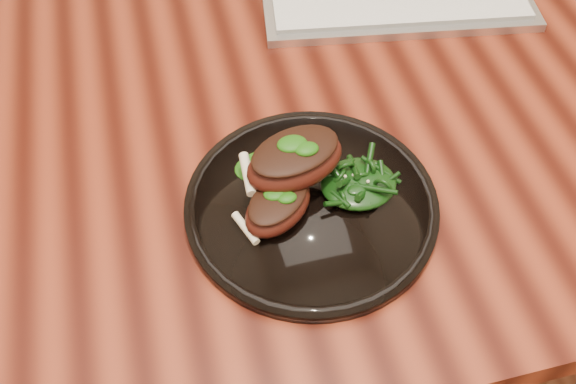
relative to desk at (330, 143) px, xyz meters
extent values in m
plane|color=#592B19|center=(0.00, 0.00, -0.67)|extent=(4.00, 4.00, 0.00)
cube|color=#370D06|center=(0.00, 0.00, 0.06)|extent=(1.60, 0.80, 0.04)
cylinder|color=black|center=(-0.08, -0.16, 0.09)|extent=(0.28, 0.28, 0.02)
torus|color=black|center=(-0.08, -0.16, 0.09)|extent=(0.28, 0.28, 0.01)
cylinder|color=black|center=(-0.08, -0.16, 0.10)|extent=(0.19, 0.19, 0.00)
ellipsoid|color=#43140C|center=(-0.12, -0.17, 0.12)|extent=(0.11, 0.10, 0.03)
ellipsoid|color=black|center=(-0.12, -0.17, 0.13)|extent=(0.09, 0.09, 0.01)
cylinder|color=beige|center=(-0.15, -0.19, 0.11)|extent=(0.02, 0.04, 0.01)
ellipsoid|color=#0F4307|center=(-0.12, -0.17, 0.13)|extent=(0.03, 0.02, 0.01)
ellipsoid|color=#43140C|center=(-0.09, -0.14, 0.14)|extent=(0.13, 0.10, 0.04)
ellipsoid|color=black|center=(-0.09, -0.14, 0.16)|extent=(0.12, 0.09, 0.01)
cylinder|color=beige|center=(-0.14, -0.13, 0.13)|extent=(0.01, 0.06, 0.01)
ellipsoid|color=#0F4307|center=(-0.09, -0.14, 0.16)|extent=(0.03, 0.02, 0.01)
ellipsoid|color=#0F4307|center=(-0.11, -0.10, 0.10)|extent=(0.08, 0.05, 0.00)
ellipsoid|color=black|center=(-0.02, -0.16, 0.11)|extent=(0.09, 0.08, 0.02)
cube|color=silver|center=(0.15, 0.15, 0.09)|extent=(0.41, 0.18, 0.01)
cube|color=white|center=(0.15, 0.15, 0.10)|extent=(0.38, 0.15, 0.01)
camera|label=1|loc=(-0.21, -0.58, 0.66)|focal=40.00mm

